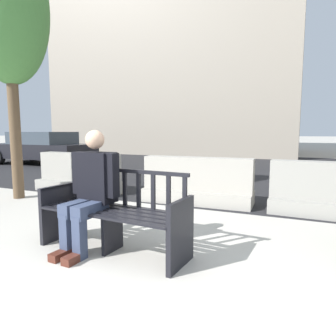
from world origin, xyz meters
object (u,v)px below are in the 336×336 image
street_tree (8,10)px  car_sedan_mid (41,148)px  street_bench (114,215)px  jersey_barrier_left (80,176)px  jersey_barrier_centre (197,184)px  seated_person (91,187)px

street_tree → car_sedan_mid: street_tree is taller
street_bench → jersey_barrier_left: bearing=135.9°
street_bench → street_tree: (-3.22, 1.47, 3.12)m
street_bench → jersey_barrier_centre: size_ratio=0.85×
street_bench → car_sedan_mid: 10.09m
jersey_barrier_centre → seated_person: bearing=-98.6°
street_bench → jersey_barrier_left: street_bench is taller
seated_person → jersey_barrier_left: seated_person is taller
street_tree → jersey_barrier_centre: bearing=17.2°
seated_person → jersey_barrier_left: (-2.29, 2.51, -0.35)m
jersey_barrier_centre → car_sedan_mid: bearing=153.9°
seated_person → car_sedan_mid: (-7.54, 6.43, -0.02)m
street_tree → car_sedan_mid: 7.31m
seated_person → jersey_barrier_left: size_ratio=0.65×
car_sedan_mid → jersey_barrier_left: bearing=-36.7°
street_tree → street_bench: bearing=-24.5°
seated_person → street_tree: (-2.96, 1.51, 2.83)m
street_tree → jersey_barrier_left: bearing=56.3°
jersey_barrier_centre → street_bench: bearing=-92.9°
jersey_barrier_centre → street_tree: street_tree is taller
seated_person → car_sedan_mid: 9.91m
jersey_barrier_left → car_sedan_mid: car_sedan_mid is taller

